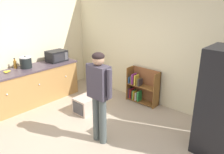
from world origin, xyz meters
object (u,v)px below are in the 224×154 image
Objects in this scene: bookshelf at (141,88)px; microwave at (57,56)px; pet_carrier at (87,104)px; kitchen_counter at (33,85)px; standing_person at (99,90)px; crock_pot at (26,62)px; amber_bottle at (15,64)px; banana_bunch at (7,72)px.

bookshelf is 1.77× the size of microwave.
pet_carrier is 1.61m from microwave.
standing_person reaches higher than kitchen_counter.
pet_carrier is (-0.99, 0.59, -0.81)m from standing_person.
pet_carrier is at bearing 23.83° from crock_pot.
microwave reaches higher than amber_bottle.
standing_person is 2.39m from crock_pot.
bookshelf is 3.12m from banana_bunch.
crock_pot is 1.19× the size of amber_bottle.
bookshelf is at bearing 43.11° from crock_pot.
kitchen_counter is at bearing 48.36° from amber_bottle.
pet_carrier is at bearing 149.37° from standing_person.
standing_person is 2.42m from banana_bunch.
amber_bottle is at bearing -101.93° from microwave.
amber_bottle is (-0.16, -0.19, -0.03)m from crock_pot.
kitchen_counter is at bearing 179.11° from standing_person.
kitchen_counter is 0.96m from microwave.
crock_pot reaches higher than kitchen_counter.
kitchen_counter is 4.19× the size of pet_carrier.
amber_bottle is at bearing 123.60° from banana_bunch.
kitchen_counter reaches higher than bookshelf.
bookshelf is at bearing 28.41° from microwave.
kitchen_counter is 1.47m from pet_carrier.
amber_bottle is (-0.22, -0.25, 0.55)m from kitchen_counter.
banana_bunch reaches higher than kitchen_counter.
banana_bunch is at bearing -91.23° from microwave.
banana_bunch is (-2.37, -0.50, -0.07)m from standing_person.
crock_pot is (-2.01, -1.88, 0.66)m from bookshelf.
banana_bunch is at bearing -141.72° from pet_carrier.
pet_carrier is at bearing 38.28° from banana_bunch.
bookshelf is 2.83m from crock_pot.
kitchen_counter reaches higher than pet_carrier.
crock_pot is at bearing -179.25° from standing_person.
crock_pot is at bearing -93.92° from microwave.
microwave reaches higher than kitchen_counter.
bookshelf is 3.46× the size of amber_bottle.
standing_person is at bearing -30.63° from pet_carrier.
pet_carrier is 2.24× the size of amber_bottle.
microwave is (-1.35, 0.20, 0.86)m from pet_carrier.
banana_bunch is at bearing -86.45° from crock_pot.
crock_pot is 1.85× the size of banana_bunch.
amber_bottle is (-0.19, 0.28, 0.07)m from banana_bunch.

